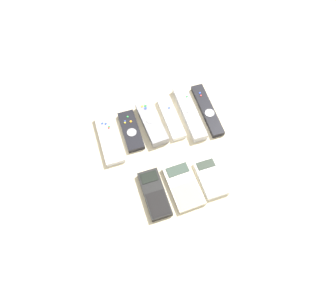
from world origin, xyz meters
The scene contains 10 objects.
ground_plane centered at (0.00, 0.00, 0.00)m, with size 3.00×3.00×0.00m, color beige.
remote_0 centered at (-0.16, 0.13, 0.01)m, with size 0.06×0.19×0.02m.
remote_1 centered at (-0.09, 0.14, 0.01)m, with size 0.06×0.15×0.02m.
remote_2 centered at (-0.02, 0.14, 0.01)m, with size 0.06×0.17×0.03m.
remote_3 centered at (0.05, 0.14, 0.01)m, with size 0.05×0.17×0.02m.
remote_4 centered at (0.11, 0.14, 0.01)m, with size 0.05×0.22×0.03m.
remote_5 centered at (0.17, 0.13, 0.01)m, with size 0.05×0.21×0.02m.
calculator_0 centered at (-0.09, -0.10, 0.01)m, with size 0.06×0.15×0.02m.
calculator_1 centered at (0.00, -0.10, 0.01)m, with size 0.08×0.15×0.02m.
calculator_2 centered at (0.09, -0.11, 0.01)m, with size 0.07×0.13×0.02m.
Camera 1 is at (-0.17, -0.45, 0.90)m, focal length 35.00 mm.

